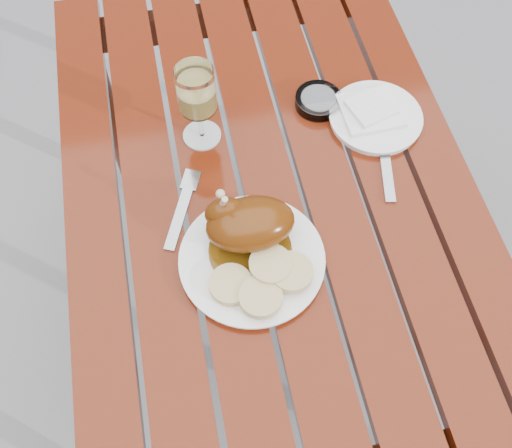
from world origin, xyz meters
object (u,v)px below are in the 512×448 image
(wine_glass, at_px, (198,106))
(ashtray, at_px, (318,101))
(dinner_plate, at_px, (252,260))
(side_plate, at_px, (375,118))
(table, at_px, (264,256))

(wine_glass, bearing_deg, ashtray, 7.34)
(dinner_plate, xyz_separation_m, ashtray, (0.21, 0.34, 0.00))
(side_plate, bearing_deg, dinner_plate, -139.61)
(wine_glass, xyz_separation_m, ashtray, (0.26, 0.03, -0.08))
(dinner_plate, height_order, side_plate, dinner_plate)
(table, xyz_separation_m, dinner_plate, (-0.07, -0.19, 0.38))
(table, xyz_separation_m, wine_glass, (-0.11, 0.12, 0.47))
(table, distance_m, ashtray, 0.44)
(table, height_order, dinner_plate, dinner_plate)
(table, height_order, ashtray, ashtray)
(side_plate, height_order, ashtray, ashtray)
(wine_glass, xyz_separation_m, side_plate, (0.36, -0.03, -0.08))
(dinner_plate, relative_size, wine_glass, 1.43)
(table, height_order, side_plate, side_plate)
(table, bearing_deg, ashtray, 46.11)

